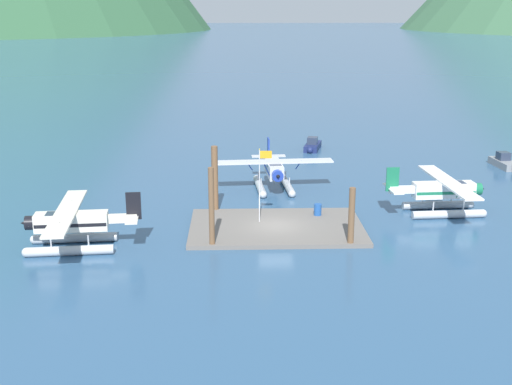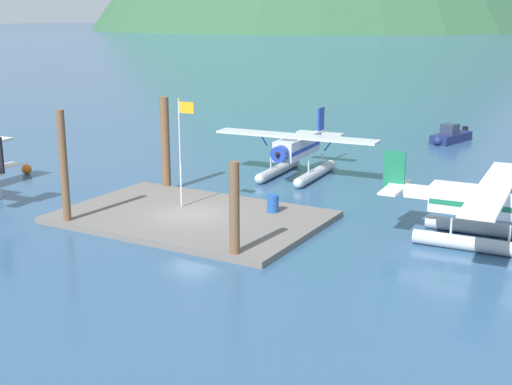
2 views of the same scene
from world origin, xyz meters
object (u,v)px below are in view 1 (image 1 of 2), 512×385
at_px(flagpole, 261,176).
at_px(mooring_buoy, 82,214).
at_px(seaplane_white_stbd_fwd, 444,194).
at_px(boat_navy_open_north, 313,146).
at_px(boat_grey_open_east, 503,162).
at_px(fuel_drum, 318,210).
at_px(seaplane_silver_bow_centre, 274,172).
at_px(seaplane_cream_port_aft, 71,227).

distance_m(flagpole, mooring_buoy, 14.41).
bearing_deg(seaplane_white_stbd_fwd, boat_navy_open_north, 107.31).
bearing_deg(mooring_buoy, boat_navy_open_north, 49.87).
relative_size(mooring_buoy, seaplane_white_stbd_fwd, 0.06).
bearing_deg(seaplane_white_stbd_fwd, boat_grey_open_east, 54.56).
bearing_deg(boat_grey_open_east, boat_navy_open_north, 154.50).
bearing_deg(fuel_drum, boat_navy_open_north, 84.41).
bearing_deg(boat_navy_open_north, seaplane_white_stbd_fwd, -72.69).
relative_size(flagpole, seaplane_white_stbd_fwd, 0.53).
bearing_deg(boat_grey_open_east, seaplane_white_stbd_fwd, -125.44).
distance_m(seaplane_silver_bow_centre, boat_navy_open_north, 17.62).
relative_size(mooring_buoy, seaplane_cream_port_aft, 0.06).
xyz_separation_m(flagpole, boat_navy_open_north, (6.90, 26.81, -3.31)).
bearing_deg(boat_navy_open_north, seaplane_cream_port_aft, -122.34).
xyz_separation_m(fuel_drum, seaplane_white_stbd_fwd, (10.05, 1.07, 0.84)).
xyz_separation_m(mooring_buoy, seaplane_silver_bow_centre, (15.31, 7.83, 1.26)).
bearing_deg(boat_navy_open_north, mooring_buoy, -130.13).
distance_m(flagpole, seaplane_silver_bow_centre, 10.42).
relative_size(flagpole, seaplane_cream_port_aft, 0.53).
bearing_deg(flagpole, mooring_buoy, 170.77).
bearing_deg(boat_grey_open_east, flagpole, -144.80).
bearing_deg(boat_navy_open_north, boat_grey_open_east, -25.50).
bearing_deg(flagpole, boat_grey_open_east, 35.20).
relative_size(fuel_drum, seaplane_white_stbd_fwd, 0.08).
relative_size(flagpole, boat_navy_open_north, 1.16).
relative_size(seaplane_cream_port_aft, boat_navy_open_north, 2.19).
xyz_separation_m(mooring_buoy, seaplane_cream_port_aft, (0.87, -6.76, 1.26)).
distance_m(seaplane_cream_port_aft, boat_grey_open_east, 44.50).
relative_size(flagpole, seaplane_silver_bow_centre, 0.53).
bearing_deg(seaplane_white_stbd_fwd, mooring_buoy, -179.43).
xyz_separation_m(flagpole, mooring_buoy, (-13.81, 2.24, -3.48)).
relative_size(mooring_buoy, boat_navy_open_north, 0.13).
xyz_separation_m(flagpole, seaplane_cream_port_aft, (-12.93, -4.52, -2.22)).
height_order(boat_navy_open_north, boat_grey_open_east, same).
relative_size(flagpole, fuel_drum, 6.34).
xyz_separation_m(mooring_buoy, boat_grey_open_east, (39.26, 15.71, 0.17)).
bearing_deg(flagpole, seaplane_cream_port_aft, -160.74).
xyz_separation_m(flagpole, boat_grey_open_east, (25.45, 17.96, -3.31)).
xyz_separation_m(mooring_buoy, boat_navy_open_north, (20.70, 24.56, 0.17)).
distance_m(flagpole, boat_navy_open_north, 27.88).
distance_m(fuel_drum, seaplane_white_stbd_fwd, 10.14).
distance_m(seaplane_cream_port_aft, seaplane_silver_bow_centre, 20.53).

